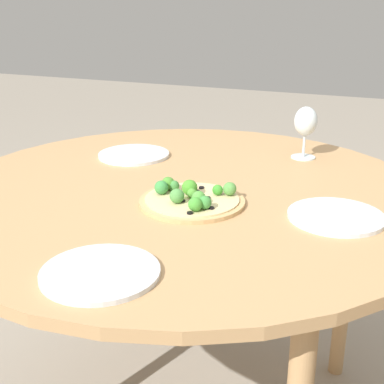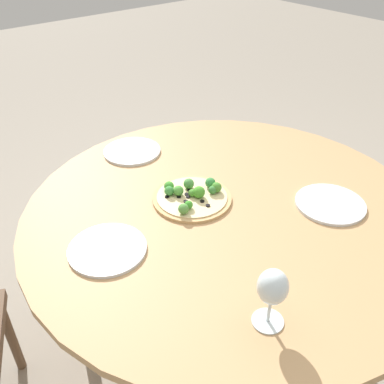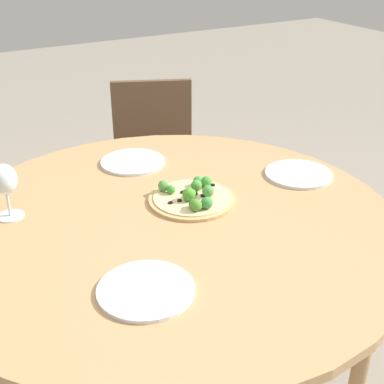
# 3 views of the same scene
# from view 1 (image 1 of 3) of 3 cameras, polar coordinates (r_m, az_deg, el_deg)

# --- Properties ---
(dining_table) EXTENTS (1.31, 1.31, 0.78)m
(dining_table) POSITION_cam_1_polar(r_m,az_deg,el_deg) (1.45, -0.70, -2.01)
(dining_table) COLOR tan
(dining_table) RESTS_ON ground_plane
(pizza) EXTENTS (0.26, 0.26, 0.05)m
(pizza) POSITION_cam_1_polar(r_m,az_deg,el_deg) (1.31, -0.07, -0.67)
(pizza) COLOR tan
(pizza) RESTS_ON dining_table
(wine_glass) EXTENTS (0.08, 0.08, 0.16)m
(wine_glass) POSITION_cam_1_polar(r_m,az_deg,el_deg) (1.69, 12.03, 7.21)
(wine_glass) COLOR silver
(wine_glass) RESTS_ON dining_table
(plate_near) EXTENTS (0.22, 0.22, 0.01)m
(plate_near) POSITION_cam_1_polar(r_m,az_deg,el_deg) (1.00, -9.77, -8.46)
(plate_near) COLOR silver
(plate_near) RESTS_ON dining_table
(plate_far) EXTENTS (0.22, 0.22, 0.01)m
(plate_far) POSITION_cam_1_polar(r_m,az_deg,el_deg) (1.27, 15.11, -2.51)
(plate_far) COLOR silver
(plate_far) RESTS_ON dining_table
(plate_side) EXTENTS (0.22, 0.22, 0.01)m
(plate_side) POSITION_cam_1_polar(r_m,az_deg,el_deg) (1.71, -6.22, 3.99)
(plate_side) COLOR silver
(plate_side) RESTS_ON dining_table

